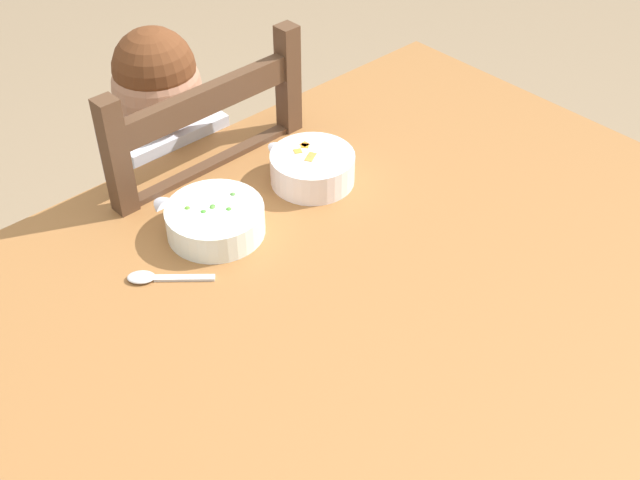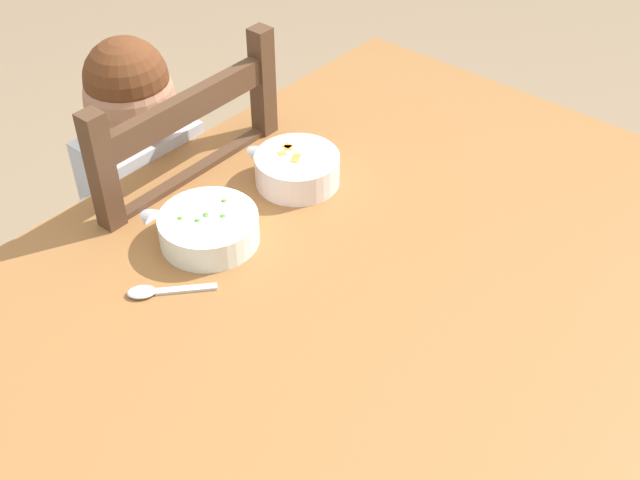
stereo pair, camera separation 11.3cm
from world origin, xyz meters
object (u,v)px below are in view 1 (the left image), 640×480
(bowl_of_peas, at_px, (215,219))
(spoon, at_px, (154,277))
(dining_chair, at_px, (186,247))
(child_figure, at_px, (178,184))
(dining_table, at_px, (336,340))
(bowl_of_carrots, at_px, (312,167))

(bowl_of_peas, xyz_separation_m, spoon, (-0.14, -0.03, -0.02))
(dining_chair, relative_size, child_figure, 1.00)
(dining_table, height_order, bowl_of_peas, bowl_of_peas)
(dining_table, relative_size, child_figure, 1.50)
(bowl_of_carrots, bearing_deg, bowl_of_peas, -179.98)
(dining_table, height_order, child_figure, child_figure)
(spoon, bearing_deg, dining_chair, 52.46)
(dining_chair, distance_m, bowl_of_carrots, 0.45)
(child_figure, bearing_deg, bowl_of_carrots, -69.68)
(bowl_of_peas, bearing_deg, dining_table, -80.92)
(dining_chair, bearing_deg, child_figure, -99.15)
(dining_chair, relative_size, spoon, 8.35)
(spoon, bearing_deg, bowl_of_carrots, 4.54)
(dining_table, bearing_deg, dining_chair, 82.85)
(bowl_of_peas, relative_size, spoon, 1.41)
(spoon, bearing_deg, child_figure, 52.05)
(child_figure, distance_m, spoon, 0.42)
(dining_table, relative_size, spoon, 12.55)
(bowl_of_carrots, bearing_deg, spoon, -175.46)
(dining_table, distance_m, spoon, 0.30)
(dining_chair, xyz_separation_m, bowl_of_carrots, (0.11, -0.30, 0.32))
(bowl_of_peas, distance_m, bowl_of_carrots, 0.22)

